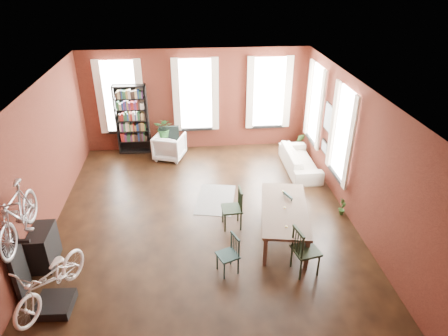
{
  "coord_description": "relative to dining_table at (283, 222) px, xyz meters",
  "views": [
    {
      "loc": [
        -0.25,
        -7.58,
        5.58
      ],
      "look_at": [
        0.52,
        0.6,
        1.23
      ],
      "focal_mm": 32.0,
      "sensor_mm": 36.0,
      "label": 1
    }
  ],
  "objects": [
    {
      "name": "room",
      "position": [
        -1.5,
        1.1,
        1.77
      ],
      "size": [
        9.0,
        9.04,
        3.22
      ],
      "color": "black",
      "rests_on": "ground"
    },
    {
      "name": "dining_table",
      "position": [
        0.0,
        0.0,
        0.0
      ],
      "size": [
        1.35,
        2.3,
        0.74
      ],
      "primitive_type": "cube",
      "rotation": [
        0.0,
        0.0,
        -0.18
      ],
      "color": "brown",
      "rests_on": "ground"
    },
    {
      "name": "dining_chair_a",
      "position": [
        -1.35,
        -1.03,
        0.05
      ],
      "size": [
        0.5,
        0.5,
        0.83
      ],
      "primitive_type": "cube",
      "rotation": [
        0.0,
        0.0,
        -1.19
      ],
      "color": "#173231",
      "rests_on": "ground"
    },
    {
      "name": "dining_chair_b",
      "position": [
        -1.1,
        0.48,
        0.12
      ],
      "size": [
        0.47,
        0.47,
        0.98
      ],
      "primitive_type": "cube",
      "rotation": [
        0.0,
        0.0,
        -1.52
      ],
      "color": "black",
      "rests_on": "ground"
    },
    {
      "name": "dining_chair_c",
      "position": [
        0.17,
        -1.15,
        0.15
      ],
      "size": [
        0.57,
        0.57,
        1.04
      ],
      "primitive_type": "cube",
      "rotation": [
        0.0,
        0.0,
        1.79
      ],
      "color": "black",
      "rests_on": "ground"
    },
    {
      "name": "dining_chair_d",
      "position": [
        0.32,
        0.48,
        0.04
      ],
      "size": [
        0.48,
        0.48,
        0.81
      ],
      "primitive_type": "cube",
      "rotation": [
        0.0,
        0.0,
        1.91
      ],
      "color": "#1A3937",
      "rests_on": "ground"
    },
    {
      "name": "bookshelf",
      "position": [
        -3.75,
        4.78,
        0.73
      ],
      "size": [
        1.0,
        0.32,
        2.2
      ],
      "primitive_type": "cube",
      "color": "black",
      "rests_on": "ground"
    },
    {
      "name": "white_armchair",
      "position": [
        -2.63,
        4.22,
        0.07
      ],
      "size": [
        1.05,
        1.02,
        0.87
      ],
      "primitive_type": "imported",
      "rotation": [
        0.0,
        0.0,
        2.82
      ],
      "color": "silver",
      "rests_on": "ground"
    },
    {
      "name": "cream_sofa",
      "position": [
        1.2,
        3.08,
        0.04
      ],
      "size": [
        0.61,
        2.08,
        0.81
      ],
      "primitive_type": "imported",
      "rotation": [
        0.0,
        0.0,
        1.57
      ],
      "color": "beige",
      "rests_on": "ground"
    },
    {
      "name": "striped_rug",
      "position": [
        -1.39,
        1.66,
        -0.36
      ],
      "size": [
        1.2,
        1.65,
        0.01
      ],
      "primitive_type": "cube",
      "rotation": [
        0.0,
        0.0,
        -0.19
      ],
      "color": "black",
      "rests_on": "ground"
    },
    {
      "name": "bike_trainer",
      "position": [
        -4.52,
        -1.69,
        -0.28
      ],
      "size": [
        0.65,
        0.65,
        0.18
      ],
      "primitive_type": "cube",
      "rotation": [
        0.0,
        0.0,
        -0.05
      ],
      "color": "black",
      "rests_on": "ground"
    },
    {
      "name": "bike_wall_rack",
      "position": [
        -5.15,
        -1.32,
        0.28
      ],
      "size": [
        0.16,
        0.6,
        1.3
      ],
      "primitive_type": "cube",
      "color": "black",
      "rests_on": "ground"
    },
    {
      "name": "console_table",
      "position": [
        -5.03,
        -0.42,
        0.03
      ],
      "size": [
        0.4,
        0.8,
        0.8
      ],
      "primitive_type": "cube",
      "color": "black",
      "rests_on": "ground"
    },
    {
      "name": "plant_stand",
      "position": [
        -2.8,
        4.57,
        -0.09
      ],
      "size": [
        0.33,
        0.33,
        0.57
      ],
      "primitive_type": "cube",
      "rotation": [
        0.0,
        0.0,
        0.17
      ],
      "color": "black",
      "rests_on": "ground"
    },
    {
      "name": "plant_by_sofa",
      "position": [
        1.47,
        4.25,
        -0.22
      ],
      "size": [
        0.5,
        0.72,
        0.3
      ],
      "primitive_type": "imported",
      "rotation": [
        0.0,
        0.0,
        -0.21
      ],
      "color": "#2C4F1F",
      "rests_on": "ground"
    },
    {
      "name": "plant_small",
      "position": [
        1.62,
        0.7,
        -0.29
      ],
      "size": [
        0.5,
        0.46,
        0.16
      ],
      "primitive_type": "imported",
      "rotation": [
        0.0,
        0.0,
        0.94
      ],
      "color": "#326127",
      "rests_on": "ground"
    },
    {
      "name": "bicycle_floor",
      "position": [
        -4.49,
        -1.65,
        0.7
      ],
      "size": [
        0.94,
        1.1,
        1.78
      ],
      "primitive_type": "imported",
      "rotation": [
        0.0,
        0.0,
        -0.41
      ],
      "color": "white",
      "rests_on": "bike_trainer"
    },
    {
      "name": "bicycle_hung",
      "position": [
        -4.9,
        -1.32,
        1.76
      ],
      "size": [
        0.47,
        1.0,
        1.66
      ],
      "primitive_type": "imported",
      "color": "#A5A8AD",
      "rests_on": "bike_wall_rack"
    },
    {
      "name": "plant_on_stand",
      "position": [
        -2.76,
        4.56,
        0.45
      ],
      "size": [
        0.72,
        0.77,
        0.5
      ],
      "primitive_type": "imported",
      "rotation": [
        0.0,
        0.0,
        -0.26
      ],
      "color": "#235421",
      "rests_on": "plant_stand"
    }
  ]
}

